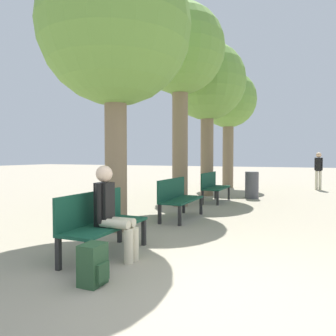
% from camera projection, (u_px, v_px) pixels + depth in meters
% --- Properties ---
extents(ground_plane, '(80.00, 80.00, 0.00)m').
position_uv_depth(ground_plane, '(210.00, 297.00, 3.32)').
color(ground_plane, gray).
extents(bench_row_0, '(0.54, 1.53, 0.91)m').
position_uv_depth(bench_row_0, '(100.00, 220.00, 4.69)').
color(bench_row_0, '#144733').
rests_on(bench_row_0, ground_plane).
extents(bench_row_1, '(0.54, 1.53, 0.91)m').
position_uv_depth(bench_row_1, '(178.00, 196.00, 7.45)').
color(bench_row_1, '#144733').
rests_on(bench_row_1, ground_plane).
extents(bench_row_2, '(0.54, 1.53, 0.91)m').
position_uv_depth(bench_row_2, '(213.00, 185.00, 10.22)').
color(bench_row_2, '#144733').
rests_on(bench_row_2, ground_plane).
extents(tree_row_0, '(2.86, 2.86, 5.25)m').
position_uv_depth(tree_row_0, '(115.00, 31.00, 6.12)').
color(tree_row_0, '#7A664C').
rests_on(tree_row_0, ground_plane).
extents(tree_row_1, '(2.52, 2.52, 5.69)m').
position_uv_depth(tree_row_1, '(180.00, 53.00, 9.18)').
color(tree_row_1, '#7A664C').
rests_on(tree_row_1, ground_plane).
extents(tree_row_2, '(2.74, 2.74, 5.45)m').
position_uv_depth(tree_row_2, '(207.00, 84.00, 11.65)').
color(tree_row_2, '#7A664C').
rests_on(tree_row_2, ground_plane).
extents(tree_row_3, '(2.52, 2.52, 5.22)m').
position_uv_depth(tree_row_3, '(228.00, 102.00, 14.69)').
color(tree_row_3, '#7A664C').
rests_on(tree_row_3, ground_plane).
extents(person_seated, '(0.61, 0.35, 1.30)m').
position_uv_depth(person_seated, '(112.00, 210.00, 4.51)').
color(person_seated, beige).
rests_on(person_seated, ground_plane).
extents(backpack, '(0.27, 0.29, 0.46)m').
position_uv_depth(backpack, '(93.00, 265.00, 3.61)').
color(backpack, '#284C2D').
rests_on(backpack, ground_plane).
extents(pedestrian_near, '(0.32, 0.22, 1.57)m').
position_uv_depth(pedestrian_near, '(319.00, 168.00, 13.69)').
color(pedestrian_near, beige).
rests_on(pedestrian_near, ground_plane).
extents(trash_bin, '(0.44, 0.44, 0.90)m').
position_uv_depth(trash_bin, '(252.00, 185.00, 10.98)').
color(trash_bin, '#4C4C51').
rests_on(trash_bin, ground_plane).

